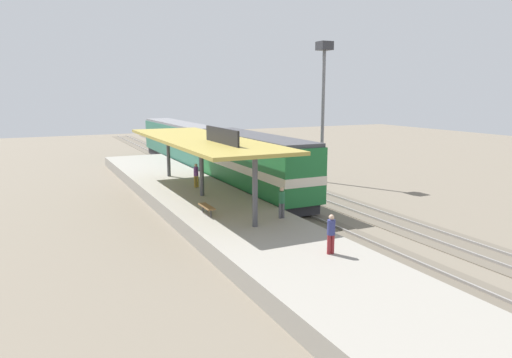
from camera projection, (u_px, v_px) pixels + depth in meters
ground_plane at (289, 199)px, 33.81m from camera, size 120.00×120.00×0.00m
track_near at (264, 201)px, 32.95m from camera, size 3.20×110.00×0.16m
track_far at (319, 195)px, 34.93m from camera, size 3.20×110.00×0.16m
platform at (202, 202)px, 30.89m from camera, size 6.00×44.00×0.90m
station_canopy at (202, 141)px, 30.06m from camera, size 5.20×18.00×4.70m
platform_bench at (207, 207)px, 25.94m from camera, size 0.44×1.70×0.50m
locomotive at (254, 165)px, 34.01m from camera, size 2.93×14.43×4.44m
passenger_carriage_single at (181, 142)px, 49.93m from camera, size 2.90×20.00×4.24m
light_mast at (324, 83)px, 38.75m from camera, size 1.10×1.10×11.70m
person_waiting at (331, 232)px, 19.55m from camera, size 0.34×0.34×1.71m
person_walking at (196, 174)px, 33.33m from camera, size 0.34×0.34×1.71m
person_boarding at (282, 201)px, 25.12m from camera, size 0.34×0.34×1.71m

